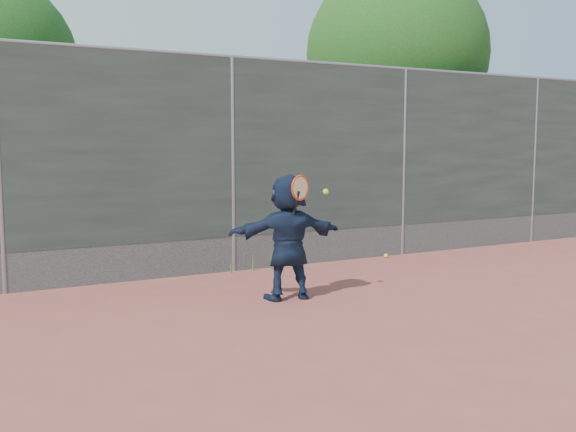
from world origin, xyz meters
name	(u,v)px	position (x,y,z in m)	size (l,w,h in m)	color
ground	(379,335)	(0.00, 0.00, 0.00)	(80.00, 80.00, 0.00)	#9E4C42
player	(288,237)	(-0.09, 1.67, 0.73)	(1.35, 0.43, 1.46)	#16223D
ball_ground	(386,256)	(2.57, 3.35, 0.03)	(0.07, 0.07, 0.07)	#B1E933
fence	(233,160)	(0.00, 3.50, 1.58)	(20.00, 0.06, 3.03)	#38423D
swing_action	(303,190)	(0.00, 1.48, 1.29)	(0.56, 0.18, 0.51)	red
tree_right	(402,60)	(4.68, 5.75, 3.49)	(3.78, 3.60, 5.39)	#382314
weed_clump	(256,261)	(0.29, 3.38, 0.13)	(0.68, 0.07, 0.30)	#387226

